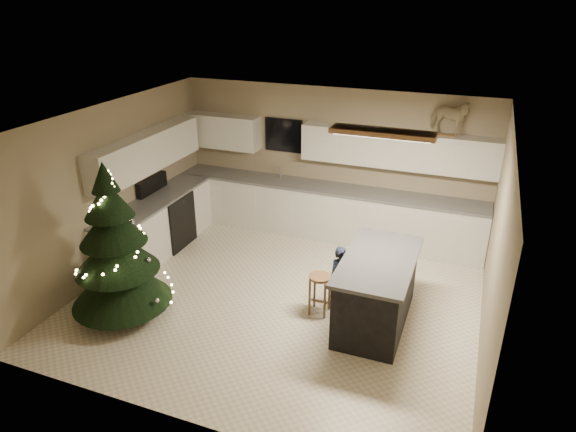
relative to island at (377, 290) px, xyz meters
The scene contains 8 objects.
ground_plane 1.49m from the island, behind, with size 5.50×5.50×0.00m, color beige.
room_shell 1.88m from the island, behind, with size 5.52×5.02×2.61m.
cabinetry 2.90m from the island, 143.48° to the left, with size 5.50×3.20×2.00m.
island is the anchor object (origin of this frame).
bar_stool 0.76m from the island, behind, with size 0.30×0.30×0.58m.
christmas_tree 3.45m from the island, 162.04° to the right, with size 1.37×1.33×2.20m.
toddler 0.56m from the island, 162.68° to the left, with size 0.34×0.22×0.92m, color black.
rocking_horse 3.04m from the island, 78.58° to the left, with size 0.71×0.47×0.57m.
Camera 1 is at (2.39, -5.84, 4.13)m, focal length 32.00 mm.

